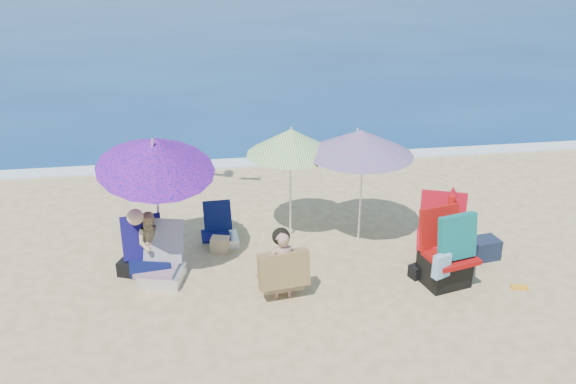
{
  "coord_description": "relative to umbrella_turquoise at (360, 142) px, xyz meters",
  "views": [
    {
      "loc": [
        -1.43,
        -6.57,
        4.48
      ],
      "look_at": [
        -0.3,
        1.0,
        1.1
      ],
      "focal_mm": 36.38,
      "sensor_mm": 36.0,
      "label": 1
    }
  ],
  "objects": [
    {
      "name": "ground",
      "position": [
        -0.86,
        -1.44,
        -1.64
      ],
      "size": [
        120.0,
        120.0,
        0.0
      ],
      "color": "#D8BC84",
      "rests_on": "ground"
    },
    {
      "name": "foam",
      "position": [
        -0.86,
        3.66,
        -1.62
      ],
      "size": [
        120.0,
        0.5,
        0.04
      ],
      "color": "white",
      "rests_on": "ground"
    },
    {
      "name": "umbrella_turquoise",
      "position": [
        0.0,
        0.0,
        0.0
      ],
      "size": [
        1.99,
        1.99,
        1.87
      ],
      "color": "white",
      "rests_on": "ground"
    },
    {
      "name": "umbrella_striped",
      "position": [
        -1.0,
        0.32,
        -0.04
      ],
      "size": [
        1.41,
        1.41,
        1.83
      ],
      "color": "white",
      "rests_on": "ground"
    },
    {
      "name": "umbrella_blue",
      "position": [
        -2.95,
        -0.52,
        0.16
      ],
      "size": [
        2.16,
        2.19,
        2.2
      ],
      "color": "white",
      "rests_on": "ground"
    },
    {
      "name": "furled_umbrella",
      "position": [
        1.07,
        -1.03,
        -0.94
      ],
      "size": [
        0.16,
        0.17,
        1.28
      ],
      "color": "red",
      "rests_on": "ground"
    },
    {
      "name": "chair_navy",
      "position": [
        -2.14,
        0.21,
        -1.48
      ],
      "size": [
        0.58,
        0.58,
        0.63
      ],
      "color": "#0B0C3F",
      "rests_on": "ground"
    },
    {
      "name": "chair_rainbow",
      "position": [
        -3.01,
        -0.74,
        -1.43
      ],
      "size": [
        0.74,
        0.83,
        0.8
      ],
      "color": "#DD534E",
      "rests_on": "ground"
    },
    {
      "name": "camp_chair_left",
      "position": [
        0.96,
        -1.07,
        -1.31
      ],
      "size": [
        0.84,
        0.82,
        1.12
      ],
      "color": "red",
      "rests_on": "ground"
    },
    {
      "name": "camp_chair_right",
      "position": [
        0.89,
        -1.45,
        -1.24
      ],
      "size": [
        0.76,
        0.8,
        1.13
      ],
      "color": "#A00C0B",
      "rests_on": "ground"
    },
    {
      "name": "person_center",
      "position": [
        -1.38,
        -1.44,
        -1.17
      ],
      "size": [
        0.7,
        0.58,
        0.99
      ],
      "color": "tan",
      "rests_on": "ground"
    },
    {
      "name": "person_left",
      "position": [
        -3.16,
        -0.52,
        -1.17
      ],
      "size": [
        0.72,
        0.75,
        1.05
      ],
      "color": "tan",
      "rests_on": "ground"
    },
    {
      "name": "bag_black_a",
      "position": [
        -3.48,
        -0.56,
        -1.53
      ],
      "size": [
        0.36,
        0.32,
        0.22
      ],
      "color": "black",
      "rests_on": "ground"
    },
    {
      "name": "bag_tan",
      "position": [
        -2.16,
        -0.06,
        -1.53
      ],
      "size": [
        0.31,
        0.25,
        0.23
      ],
      "color": "tan",
      "rests_on": "ground"
    },
    {
      "name": "bag_navy_b",
      "position": [
        1.76,
        -0.85,
        -1.49
      ],
      "size": [
        0.46,
        0.37,
        0.32
      ],
      "color": "#182135",
      "rests_on": "ground"
    },
    {
      "name": "bag_black_b",
      "position": [
        0.6,
        -1.22,
        -1.55
      ],
      "size": [
        0.29,
        0.25,
        0.19
      ],
      "color": "black",
      "rests_on": "ground"
    },
    {
      "name": "orange_item",
      "position": [
        1.89,
        -1.72,
        -1.63
      ],
      "size": [
        0.25,
        0.17,
        0.03
      ],
      "color": "orange",
      "rests_on": "ground"
    }
  ]
}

